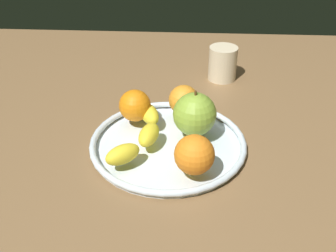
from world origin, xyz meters
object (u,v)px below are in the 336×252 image
orange_center (184,100)px  ambient_mug (223,63)px  fruit_bowl (168,143)px  orange_back_right (194,155)px  orange_back_left (135,106)px  apple (195,114)px  banana (141,132)px

orange_center → ambient_mug: (20.34, -9.04, -0.73)cm
fruit_bowl → orange_back_right: size_ratio=4.35×
orange_back_right → fruit_bowl: bearing=28.5°
orange_back_right → orange_back_left: orange_back_right is taller
apple → ambient_mug: apple is taller
apple → orange_back_right: size_ratio=1.33×
orange_center → apple: bearing=-162.8°
banana → orange_back_left: 7.43cm
orange_back_right → orange_back_left: (15.60, 11.77, -0.20)cm
fruit_bowl → banana: 5.59cm
apple → orange_back_left: apple is taller
orange_back_left → ambient_mug: (23.31, -18.61, -0.84)cm
fruit_bowl → banana: (-0.27, 4.96, 2.56)cm
orange_center → ambient_mug: bearing=-24.0°
ambient_mug → orange_back_right: bearing=170.0°
orange_center → fruit_bowl: bearing=164.8°
apple → orange_center: size_ratio=1.47×
banana → orange_center: size_ratio=3.38×
fruit_bowl → ambient_mug: size_ratio=2.82×
fruit_bowl → orange_back_left: size_ratio=4.62×
orange_back_left → orange_back_right: bearing=-143.0°
apple → orange_center: (7.08, 2.20, -1.03)cm
ambient_mug → apple: bearing=166.0°
banana → orange_back_right: bearing=-117.6°
fruit_bowl → ambient_mug: bearing=-21.2°
apple → orange_center: apple is taller
orange_center → ambient_mug: 22.27cm
orange_back_right → ambient_mug: bearing=-10.0°
apple → orange_back_left: 12.49cm
banana → apple: size_ratio=2.30×
orange_back_right → orange_back_left: 19.54cm
fruit_bowl → ambient_mug: 32.38cm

